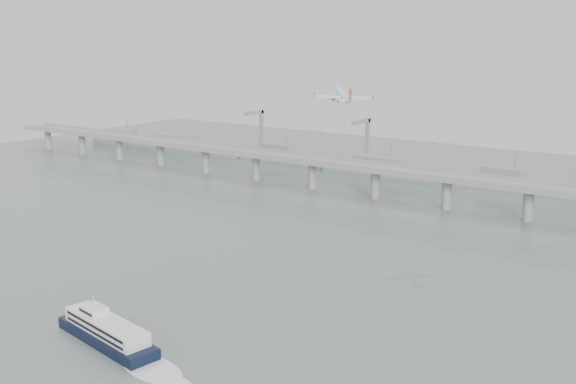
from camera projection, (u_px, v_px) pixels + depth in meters
The scene contains 5 objects.
ground at pixel (211, 303), 273.72m from camera, with size 900.00×900.00×0.00m, color slate.
bridge at pixel (416, 177), 430.31m from camera, with size 800.00×22.00×23.90m.
distant_fleet at pixel (279, 156), 570.65m from camera, with size 453.00×60.90×40.00m.
ferry at pixel (107, 332), 237.85m from camera, with size 80.19×23.77×15.19m.
airliner at pixel (343, 96), 341.74m from camera, with size 26.61×27.63×8.90m.
Camera 1 is at (172.01, -192.56, 106.27)m, focal length 42.00 mm.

